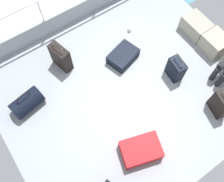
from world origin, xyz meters
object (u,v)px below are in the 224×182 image
object	(u,v)px
suitcase_3	(176,69)
suitcase_5	(220,104)
suitcase_0	(61,57)
duffel_bag	(27,102)
cargo_crate_0	(196,26)
cargo_crate_1	(214,43)
suitcase_1	(123,56)
paper_cup	(130,29)
suitcase_4	(141,150)

from	to	relation	value
suitcase_3	suitcase_5	world-z (taller)	suitcase_3
suitcase_0	duffel_bag	bearing A→B (deg)	-66.47
cargo_crate_0	cargo_crate_1	size ratio (longest dim) A/B	1.19
suitcase_0	duffel_bag	size ratio (longest dim) A/B	1.15
suitcase_1	duffel_bag	size ratio (longest dim) A/B	1.07
duffel_bag	cargo_crate_0	bearing A→B (deg)	83.01
cargo_crate_1	paper_cup	xyz separation A→B (m)	(-1.46, -1.23, -0.14)
cargo_crate_0	cargo_crate_1	world-z (taller)	cargo_crate_1
suitcase_0	suitcase_4	world-z (taller)	suitcase_0
suitcase_4	suitcase_5	bearing A→B (deg)	83.73
suitcase_5	suitcase_0	bearing A→B (deg)	-143.24
cargo_crate_0	suitcase_3	bearing A→B (deg)	-62.15
suitcase_4	suitcase_5	size ratio (longest dim) A/B	1.29
cargo_crate_1	suitcase_1	distance (m)	2.03
suitcase_0	suitcase_1	size ratio (longest dim) A/B	1.07
suitcase_4	suitcase_0	bearing A→B (deg)	-174.62
cargo_crate_1	suitcase_5	xyz separation A→B (m)	(1.11, -0.99, 0.07)
suitcase_0	paper_cup	distance (m)	1.76
duffel_bag	paper_cup	size ratio (longest dim) A/B	6.77
suitcase_3	duffel_bag	distance (m)	3.05
suitcase_3	suitcase_5	size ratio (longest dim) A/B	1.05
suitcase_0	suitcase_1	distance (m)	1.32
suitcase_4	suitcase_5	world-z (taller)	suitcase_5
suitcase_1	paper_cup	world-z (taller)	suitcase_1
suitcase_3	cargo_crate_1	bearing A→B (deg)	91.43
suitcase_1	duffel_bag	world-z (taller)	duffel_bag
suitcase_0	suitcase_3	bearing A→B (deg)	49.07
suitcase_1	suitcase_4	xyz separation A→B (m)	(1.83, -0.92, 0.02)
suitcase_0	cargo_crate_0	bearing A→B (deg)	72.29
cargo_crate_1	suitcase_3	distance (m)	1.17
suitcase_1	paper_cup	size ratio (longest dim) A/B	7.27
suitcase_5	suitcase_4	bearing A→B (deg)	-96.27
cargo_crate_1	suitcase_1	world-z (taller)	cargo_crate_1
cargo_crate_0	duffel_bag	world-z (taller)	duffel_bag
paper_cup	suitcase_1	bearing A→B (deg)	-47.09
suitcase_3	duffel_bag	xyz separation A→B (m)	(-1.11, -2.84, -0.07)
cargo_crate_0	duffel_bag	size ratio (longest dim) A/B	0.97
suitcase_0	suitcase_5	bearing A→B (deg)	36.76
suitcase_0	duffel_bag	world-z (taller)	suitcase_0
cargo_crate_1	suitcase_0	distance (m)	3.34
suitcase_0	suitcase_1	xyz separation A→B (m)	(0.62, 1.15, -0.18)
cargo_crate_0	suitcase_4	size ratio (longest dim) A/B	0.80
suitcase_1	suitcase_5	xyz separation A→B (m)	(2.02, 0.82, 0.15)
paper_cup	suitcase_0	bearing A→B (deg)	-92.47
suitcase_0	paper_cup	size ratio (longest dim) A/B	7.78
suitcase_4	paper_cup	distance (m)	2.82
suitcase_1	suitcase_5	size ratio (longest dim) A/B	1.15
suitcase_3	paper_cup	size ratio (longest dim) A/B	6.65
suitcase_5	suitcase_3	bearing A→B (deg)	-170.86
suitcase_0	suitcase_4	bearing A→B (deg)	5.38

